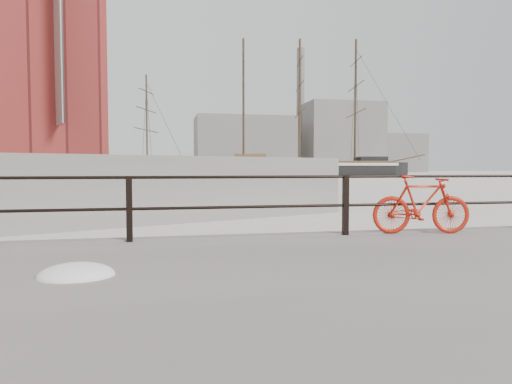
{
  "coord_description": "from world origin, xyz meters",
  "views": [
    {
      "loc": [
        -6.5,
        -7.3,
        1.47
      ],
      "look_at": [
        -4.69,
        1.5,
        1.0
      ],
      "focal_mm": 32.0,
      "sensor_mm": 36.0,
      "label": 1
    }
  ],
  "objects": [
    {
      "name": "bicycle",
      "position": [
        -2.18,
        -0.28,
        0.85
      ],
      "size": [
        1.68,
        0.55,
        1.0
      ],
      "primitive_type": "imported",
      "rotation": [
        0.0,
        0.0,
        -0.18
      ],
      "color": "#B61B0C",
      "rests_on": "promenade"
    },
    {
      "name": "industrial_west",
      "position": [
        20.0,
        140.0,
        9.0
      ],
      "size": [
        32.0,
        18.0,
        18.0
      ],
      "primitive_type": "cube",
      "color": "gray",
      "rests_on": "ground"
    },
    {
      "name": "industrial_mid",
      "position": [
        55.0,
        145.0,
        12.0
      ],
      "size": [
        26.0,
        20.0,
        24.0
      ],
      "primitive_type": "cube",
      "color": "gray",
      "rests_on": "ground"
    },
    {
      "name": "barque_black",
      "position": [
        22.65,
        87.87,
        0.0
      ],
      "size": [
        55.53,
        26.6,
        30.62
      ],
      "primitive_type": null,
      "rotation": [
        0.0,
        0.0,
        -0.18
      ],
      "color": "black",
      "rests_on": "ground"
    },
    {
      "name": "schooner_mid",
      "position": [
        -14.72,
        78.81,
        0.0
      ],
      "size": [
        28.23,
        19.11,
        18.99
      ],
      "primitive_type": null,
      "rotation": [
        0.0,
        0.0,
        -0.34
      ],
      "color": "beige",
      "rests_on": "ground"
    },
    {
      "name": "industrial_east",
      "position": [
        78.0,
        150.0,
        7.0
      ],
      "size": [
        20.0,
        16.0,
        14.0
      ],
      "primitive_type": "cube",
      "color": "gray",
      "rests_on": "ground"
    },
    {
      "name": "smokestack",
      "position": [
        42.0,
        150.0,
        22.0
      ],
      "size": [
        2.8,
        2.8,
        44.0
      ],
      "primitive_type": "cylinder",
      "color": "gray",
      "rests_on": "ground"
    }
  ]
}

